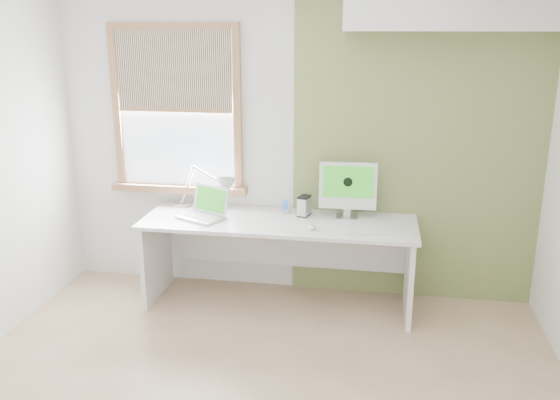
% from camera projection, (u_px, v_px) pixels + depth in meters
% --- Properties ---
extents(room, '(4.04, 3.54, 2.64)m').
position_uv_depth(room, '(248.00, 201.00, 3.22)').
color(room, tan).
rests_on(room, ground).
extents(accent_wall, '(2.00, 0.02, 2.60)m').
position_uv_depth(accent_wall, '(417.00, 146.00, 4.71)').
color(accent_wall, olive).
rests_on(accent_wall, room).
extents(soffit, '(1.60, 0.40, 0.42)m').
position_uv_depth(soffit, '(457.00, 1.00, 4.21)').
color(soffit, white).
rests_on(soffit, room).
extents(window, '(1.20, 0.14, 1.42)m').
position_uv_depth(window, '(176.00, 111.00, 4.93)').
color(window, brown).
rests_on(window, room).
extents(desk, '(2.20, 0.70, 0.73)m').
position_uv_depth(desk, '(280.00, 241.00, 4.81)').
color(desk, white).
rests_on(desk, room).
extents(desk_lamp, '(0.63, 0.34, 0.37)m').
position_uv_depth(desk_lamp, '(217.00, 188.00, 4.90)').
color(desk_lamp, silver).
rests_on(desk_lamp, desk).
extents(laptop, '(0.44, 0.41, 0.25)m').
position_uv_depth(laptop, '(205.00, 210.00, 4.77)').
color(laptop, silver).
rests_on(laptop, desk).
extents(phone_dock, '(0.08, 0.08, 0.13)m').
position_uv_depth(phone_dock, '(286.00, 209.00, 4.88)').
color(phone_dock, silver).
rests_on(phone_dock, desk).
extents(external_drive, '(0.11, 0.14, 0.17)m').
position_uv_depth(external_drive, '(304.00, 206.00, 4.80)').
color(external_drive, silver).
rests_on(external_drive, desk).
extents(imac, '(0.46, 0.15, 0.45)m').
position_uv_depth(imac, '(348.00, 187.00, 4.71)').
color(imac, silver).
rests_on(imac, desk).
extents(keyboard, '(0.45, 0.17, 0.02)m').
position_uv_depth(keyboard, '(373.00, 232.00, 4.41)').
color(keyboard, white).
rests_on(keyboard, desk).
extents(mouse, '(0.09, 0.12, 0.03)m').
position_uv_depth(mouse, '(311.00, 227.00, 4.50)').
color(mouse, white).
rests_on(mouse, desk).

